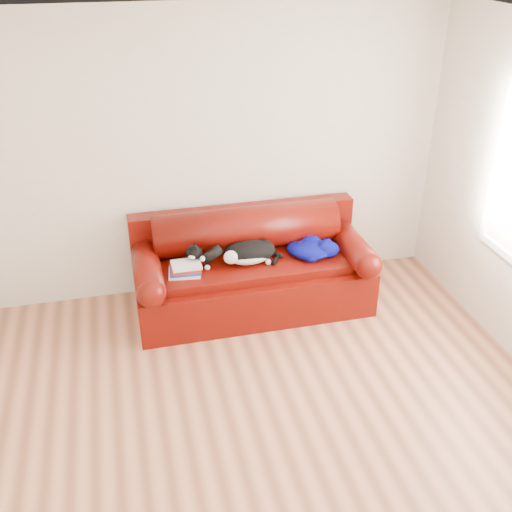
{
  "coord_description": "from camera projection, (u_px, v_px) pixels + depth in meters",
  "views": [
    {
      "loc": [
        -0.73,
        -3.05,
        3.11
      ],
      "look_at": [
        0.34,
        1.35,
        0.6
      ],
      "focal_mm": 42.0,
      "sensor_mm": 36.0,
      "label": 1
    }
  ],
  "objects": [
    {
      "name": "cat",
      "position": [
        249.0,
        253.0,
        5.25
      ],
      "size": [
        0.69,
        0.34,
        0.24
      ],
      "rotation": [
        0.0,
        0.0,
        0.2
      ],
      "color": "black",
      "rests_on": "sofa_base"
    },
    {
      "name": "sofa_back",
      "position": [
        246.0,
        242.0,
        5.54
      ],
      "size": [
        2.1,
        1.01,
        0.88
      ],
      "color": "#3A0802",
      "rests_on": "ground"
    },
    {
      "name": "blanket",
      "position": [
        312.0,
        248.0,
        5.39
      ],
      "size": [
        0.45,
        0.37,
        0.14
      ],
      "rotation": [
        0.0,
        0.0,
        0.01
      ],
      "color": "#03024D",
      "rests_on": "sofa_base"
    },
    {
      "name": "room_shell",
      "position": [
        274.0,
        208.0,
        3.48
      ],
      "size": [
        4.52,
        4.02,
        2.61
      ],
      "color": "beige",
      "rests_on": "ground"
    },
    {
      "name": "book_stack",
      "position": [
        185.0,
        269.0,
        5.09
      ],
      "size": [
        0.29,
        0.24,
        0.1
      ],
      "rotation": [
        0.0,
        0.0,
        -0.06
      ],
      "color": "silver",
      "rests_on": "sofa_base"
    },
    {
      "name": "ground",
      "position": [
        254.0,
        425.0,
        4.25
      ],
      "size": [
        4.5,
        4.5,
        0.0
      ],
      "primitive_type": "plane",
      "color": "brown",
      "rests_on": "ground"
    },
    {
      "name": "sofa_base",
      "position": [
        252.0,
        284.0,
        5.48
      ],
      "size": [
        2.1,
        0.9,
        0.5
      ],
      "color": "#3A0802",
      "rests_on": "ground"
    }
  ]
}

